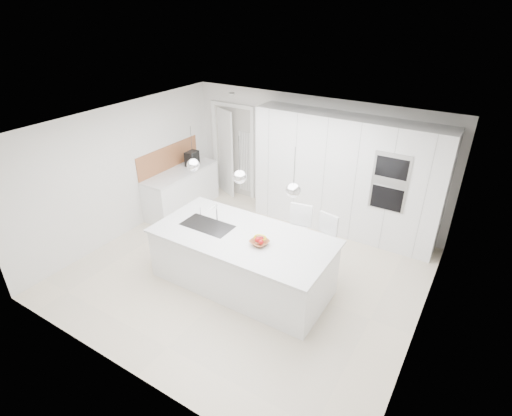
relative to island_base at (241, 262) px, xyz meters
The scene contains 27 objects.
floor 0.53m from the island_base, 108.43° to the left, with size 5.50×5.50×0.00m, color beige.
wall_back 2.92m from the island_base, 92.05° to the left, with size 5.50×5.50×0.00m, color silver.
wall_left 2.98m from the island_base, behind, with size 5.00×5.00×0.00m, color silver.
ceiling 2.09m from the island_base, 108.43° to the left, with size 5.50×5.50×0.00m, color white.
tall_cabinets 2.69m from the island_base, 74.36° to the left, with size 3.60×0.60×2.30m, color white.
oven_stack 2.86m from the island_base, 53.85° to the left, with size 0.62×0.04×1.05m, color #A5A5A8, non-canonical shape.
doorway_frame 3.50m from the island_base, 126.50° to the left, with size 1.11×0.08×2.13m, color white, non-canonical shape.
hallway_door 3.61m from the island_base, 130.22° to the left, with size 0.82×0.04×2.00m, color white.
radiator 3.28m from the island_base, 122.08° to the left, with size 0.32×0.04×1.40m, color white, non-canonical shape.
left_base_cabinets 2.96m from the island_base, 149.53° to the left, with size 0.60×1.80×0.86m, color white.
left_worktop 2.99m from the island_base, 149.53° to the left, with size 0.62×1.82×0.04m, color silver.
oak_backsplash 3.29m from the island_base, 152.14° to the left, with size 0.02×1.80×0.50m, color #AB663B.
island_base is the anchor object (origin of this frame).
island_worktop 0.45m from the island_base, 90.00° to the left, with size 2.84×1.40×0.04m, color silver.
island_sink 0.76m from the island_base, behind, with size 0.84×0.44×0.18m, color #3F3F42, non-canonical shape.
island_tap 0.89m from the island_base, 161.57° to the left, with size 0.02×0.02×0.30m, color white.
pendant_left 1.70m from the island_base, behind, with size 0.20×0.20×0.20m, color white.
pendant_mid 1.47m from the island_base, 146.31° to the right, with size 0.20×0.20×0.20m, color white.
pendant_right 1.70m from the island_base, ahead, with size 0.20×0.20×0.20m, color white.
fruit_bowl 0.62m from the island_base, ahead, with size 0.27×0.27×0.07m, color #AB663B.
espresso_machine 3.22m from the island_base, 143.31° to the left, with size 0.19×0.30×0.32m, color black.
bar_stool_left 1.00m from the island_base, 56.92° to the left, with size 0.39×0.53×1.17m, color white, non-canonical shape.
bar_stool_right 1.35m from the island_base, 41.35° to the left, with size 0.36×0.50×1.10m, color white, non-canonical shape.
apple_a 0.64m from the island_base, ahead, with size 0.09×0.09×0.09m, color #B71116.
apple_b 0.67m from the island_base, ahead, with size 0.08×0.08×0.08m, color #B71116.
apple_c 0.64m from the island_base, ahead, with size 0.08×0.08×0.08m, color #B71116.
banana_bunch 0.68m from the island_base, ahead, with size 0.20×0.20×0.03m, color yellow.
Camera 1 is at (3.04, -4.60, 4.15)m, focal length 28.00 mm.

